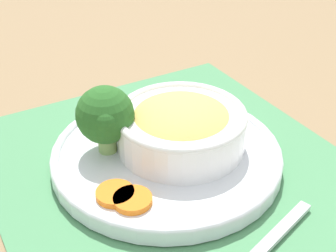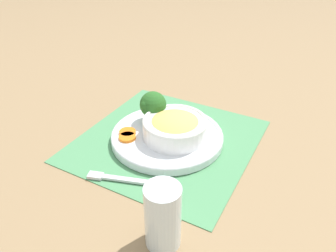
% 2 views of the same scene
% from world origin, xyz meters
% --- Properties ---
extents(ground_plane, '(4.00, 4.00, 0.00)m').
position_xyz_m(ground_plane, '(0.00, 0.00, 0.00)').
color(ground_plane, '#8C704C').
extents(placemat, '(0.45, 0.44, 0.00)m').
position_xyz_m(placemat, '(0.00, 0.00, 0.00)').
color(placemat, '#4C8C59').
rests_on(placemat, ground_plane).
extents(plate, '(0.28, 0.28, 0.02)m').
position_xyz_m(plate, '(0.00, 0.00, 0.02)').
color(plate, silver).
rests_on(plate, placemat).
extents(bowl, '(0.16, 0.16, 0.06)m').
position_xyz_m(bowl, '(0.00, -0.02, 0.05)').
color(bowl, white).
rests_on(bowl, plate).
extents(broccoli_floret, '(0.07, 0.07, 0.09)m').
position_xyz_m(broccoli_floret, '(0.04, 0.06, 0.07)').
color(broccoli_floret, '#84AD5B').
rests_on(broccoli_floret, plate).
extents(carrot_slice_near, '(0.04, 0.04, 0.01)m').
position_xyz_m(carrot_slice_near, '(-0.04, 0.09, 0.02)').
color(carrot_slice_near, orange).
rests_on(carrot_slice_near, plate).
extents(carrot_slice_middle, '(0.04, 0.04, 0.01)m').
position_xyz_m(carrot_slice_middle, '(-0.06, 0.08, 0.02)').
color(carrot_slice_middle, orange).
rests_on(carrot_slice_middle, plate).
extents(water_glass, '(0.06, 0.06, 0.12)m').
position_xyz_m(water_glass, '(-0.28, -0.12, 0.06)').
color(water_glass, silver).
rests_on(water_glass, ground_plane).
extents(fork, '(0.06, 0.18, 0.01)m').
position_xyz_m(fork, '(-0.18, 0.03, 0.01)').
color(fork, silver).
rests_on(fork, placemat).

